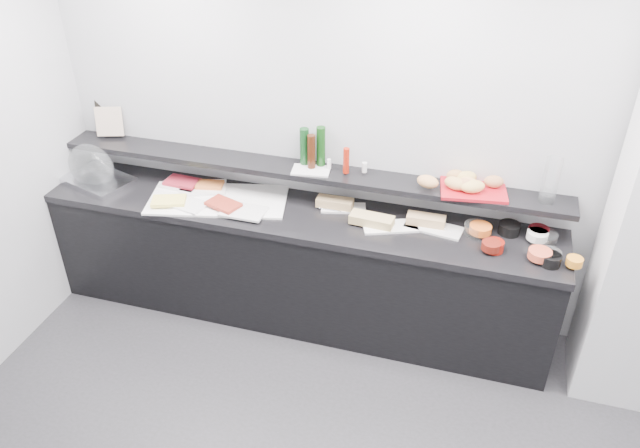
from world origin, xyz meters
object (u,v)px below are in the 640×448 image
(cloche_base, at_px, (98,180))
(condiment_tray, at_px, (311,170))
(sandwich_plate_mid, at_px, (390,227))
(bread_tray, at_px, (473,190))
(framed_print, at_px, (109,118))
(carafe, at_px, (551,180))

(cloche_base, bearing_deg, condiment_tray, 23.74)
(cloche_base, distance_m, condiment_tray, 1.63)
(sandwich_plate_mid, distance_m, bread_tray, 0.58)
(cloche_base, distance_m, framed_print, 0.49)
(sandwich_plate_mid, xyz_separation_m, framed_print, (-2.24, 0.31, 0.37))
(bread_tray, distance_m, carafe, 0.47)
(bread_tray, height_order, carafe, carafe)
(condiment_tray, distance_m, bread_tray, 1.08)
(bread_tray, bearing_deg, sandwich_plate_mid, -166.65)
(framed_print, bearing_deg, bread_tray, -13.97)
(sandwich_plate_mid, xyz_separation_m, condiment_tray, (-0.59, 0.16, 0.25))
(framed_print, distance_m, bread_tray, 2.73)
(framed_print, bearing_deg, carafe, -13.65)
(carafe, bearing_deg, bread_tray, 179.76)
(framed_print, height_order, bread_tray, framed_print)
(cloche_base, xyz_separation_m, framed_print, (-0.04, 0.32, 0.36))
(cloche_base, bearing_deg, carafe, 21.41)
(sandwich_plate_mid, height_order, condiment_tray, condiment_tray)
(framed_print, relative_size, carafe, 0.87)
(sandwich_plate_mid, relative_size, condiment_tray, 1.40)
(sandwich_plate_mid, relative_size, bread_tray, 0.86)
(cloche_base, distance_m, sandwich_plate_mid, 2.20)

